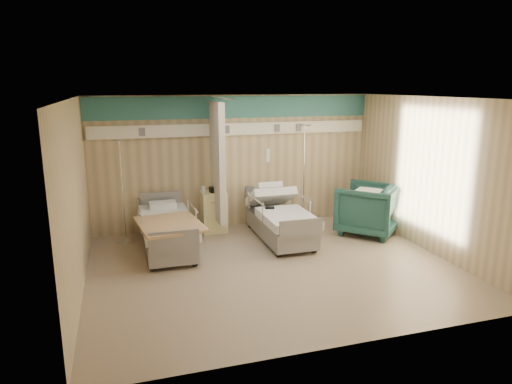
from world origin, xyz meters
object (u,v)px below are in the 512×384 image
(bed_left, at_px, (168,235))
(bedside_cabinet, at_px, (214,212))
(bed_right, at_px, (280,224))
(visitor_armchair, at_px, (368,209))
(iv_stand_left, at_px, (125,222))
(iv_stand_right, at_px, (303,206))

(bed_left, xyz_separation_m, bedside_cabinet, (1.05, 0.90, 0.11))
(bed_right, distance_m, visitor_armchair, 1.87)
(bedside_cabinet, relative_size, visitor_armchair, 0.75)
(bedside_cabinet, xyz_separation_m, iv_stand_left, (-1.79, -0.15, -0.02))
(iv_stand_right, bearing_deg, bed_left, -166.27)
(bed_left, relative_size, bedside_cabinet, 2.54)
(bedside_cabinet, xyz_separation_m, visitor_armchair, (3.00, -1.05, 0.09))
(bed_right, height_order, iv_stand_left, iv_stand_left)
(bed_right, distance_m, iv_stand_right, 1.07)
(bed_right, height_order, iv_stand_right, iv_stand_right)
(visitor_armchair, height_order, iv_stand_right, iv_stand_right)
(bedside_cabinet, relative_size, iv_stand_left, 0.43)
(bed_right, distance_m, iv_stand_left, 3.04)
(bed_right, xyz_separation_m, bedside_cabinet, (-1.15, 0.90, 0.11))
(visitor_armchair, bearing_deg, bed_right, -48.77)
(bed_left, height_order, iv_stand_left, iv_stand_left)
(bed_left, bearing_deg, iv_stand_left, 134.78)
(bedside_cabinet, distance_m, iv_stand_left, 1.80)
(bedside_cabinet, distance_m, visitor_armchair, 3.18)
(bed_left, distance_m, bedside_cabinet, 1.39)
(iv_stand_right, bearing_deg, bed_right, -136.90)
(visitor_armchair, height_order, iv_stand_left, iv_stand_left)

